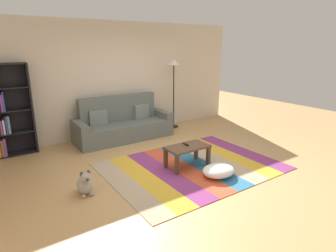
{
  "coord_description": "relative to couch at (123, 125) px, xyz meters",
  "views": [
    {
      "loc": [
        -2.86,
        -3.89,
        2.13
      ],
      "look_at": [
        0.05,
        0.42,
        0.65
      ],
      "focal_mm": 30.18,
      "sensor_mm": 36.0,
      "label": 1
    }
  ],
  "objects": [
    {
      "name": "tv_remote",
      "position": [
        0.27,
        -2.09,
        0.07
      ],
      "size": [
        0.05,
        0.15,
        0.02
      ],
      "primitive_type": "cube",
      "rotation": [
        0.0,
        0.0,
        -0.05
      ],
      "color": "black",
      "rests_on": "coffee_table"
    },
    {
      "name": "ground_plane",
      "position": [
        0.16,
        -2.02,
        -0.34
      ],
      "size": [
        14.0,
        14.0,
        0.0
      ],
      "primitive_type": "plane",
      "color": "tan"
    },
    {
      "name": "rug",
      "position": [
        0.33,
        -2.2,
        -0.33
      ],
      "size": [
        3.05,
        2.28,
        0.01
      ],
      "color": "tan",
      "rests_on": "ground_plane"
    },
    {
      "name": "couch",
      "position": [
        0.0,
        0.0,
        0.0
      ],
      "size": [
        2.26,
        0.8,
        1.0
      ],
      "color": "#59605B",
      "rests_on": "ground_plane"
    },
    {
      "name": "bookshelf",
      "position": [
        -2.42,
        0.28,
        0.56
      ],
      "size": [
        0.9,
        0.28,
        1.82
      ],
      "color": "black",
      "rests_on": "ground_plane"
    },
    {
      "name": "coffee_table",
      "position": [
        0.25,
        -2.16,
        -0.01
      ],
      "size": [
        0.79,
        0.43,
        0.39
      ],
      "color": "#513826",
      "rests_on": "rug"
    },
    {
      "name": "dog",
      "position": [
        -1.61,
        -2.09,
        -0.18
      ],
      "size": [
        0.22,
        0.35,
        0.4
      ],
      "color": "#9E998E",
      "rests_on": "ground_plane"
    },
    {
      "name": "standing_lamp",
      "position": [
        1.57,
        0.15,
        1.17
      ],
      "size": [
        0.32,
        0.32,
        1.8
      ],
      "color": "black",
      "rests_on": "ground_plane"
    },
    {
      "name": "back_wall",
      "position": [
        0.16,
        0.53,
        1.01
      ],
      "size": [
        6.8,
        0.1,
        2.7
      ],
      "primitive_type": "cube",
      "color": "beige",
      "rests_on": "ground_plane"
    },
    {
      "name": "pouf",
      "position": [
        0.44,
        -2.77,
        -0.23
      ],
      "size": [
        0.57,
        0.47,
        0.19
      ],
      "primitive_type": "ellipsoid",
      "color": "white",
      "rests_on": "rug"
    }
  ]
}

